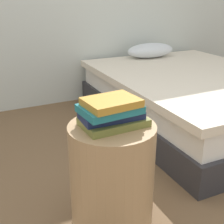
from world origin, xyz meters
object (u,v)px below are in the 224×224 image
bed (193,97)px  book_teal (110,109)px  book_ochre (111,102)px  book_navy (111,115)px  book_olive (114,122)px  side_table (112,177)px

bed → book_teal: 1.66m
bed → book_teal: size_ratio=7.71×
book_teal → book_ochre: bearing=-75.0°
bed → book_ochre: book_ochre is taller
book_navy → book_teal: 0.04m
book_ochre → book_navy: bearing=62.7°
book_olive → book_teal: size_ratio=1.12×
book_olive → book_navy: 0.04m
side_table → book_olive: 0.30m
bed → side_table: bearing=-143.2°
book_ochre → bed: bearing=30.8°
book_teal → book_ochre: (0.00, -0.01, 0.03)m
book_navy → book_teal: bearing=-138.8°
bed → book_teal: (-1.32, -0.92, 0.42)m
bed → book_ochre: size_ratio=8.64×
book_olive → book_navy: (-0.01, 0.01, 0.03)m
side_table → book_teal: book_teal is taller
bed → book_navy: 1.64m
bed → side_table: 1.60m
book_olive → book_ochre: size_ratio=1.26×
book_ochre → book_teal: bearing=104.0°
side_table → book_navy: (-0.00, 0.01, 0.33)m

